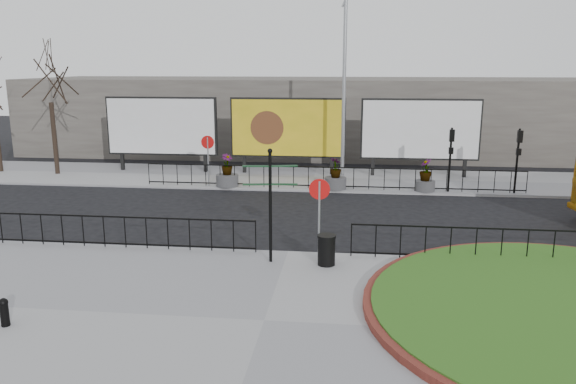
# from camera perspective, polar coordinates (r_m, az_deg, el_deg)

# --- Properties ---
(ground) EXTENTS (90.00, 90.00, 0.00)m
(ground) POSITION_cam_1_polar(r_m,az_deg,el_deg) (18.12, 0.02, -6.38)
(ground) COLOR black
(ground) RESTS_ON ground
(pavement_near) EXTENTS (30.00, 10.00, 0.12)m
(pavement_near) POSITION_cam_1_polar(r_m,az_deg,el_deg) (13.51, -2.43, -13.11)
(pavement_near) COLOR gray
(pavement_near) RESTS_ON ground
(pavement_far) EXTENTS (44.00, 6.00, 0.12)m
(pavement_far) POSITION_cam_1_polar(r_m,az_deg,el_deg) (29.65, 2.63, 1.38)
(pavement_far) COLOR gray
(pavement_far) RESTS_ON ground
(railing_near_left) EXTENTS (10.00, 0.10, 1.10)m
(railing_near_left) POSITION_cam_1_polar(r_m,az_deg,el_deg) (19.23, -18.19, -3.80)
(railing_near_left) COLOR black
(railing_near_left) RESTS_ON pavement_near
(railing_near_right) EXTENTS (9.00, 0.10, 1.10)m
(railing_near_right) POSITION_cam_1_polar(r_m,az_deg,el_deg) (18.11, 20.89, -5.04)
(railing_near_right) COLOR black
(railing_near_right) RESTS_ON pavement_near
(railing_far) EXTENTS (18.00, 0.10, 1.10)m
(railing_far) POSITION_cam_1_polar(r_m,az_deg,el_deg) (26.84, 4.38, 1.45)
(railing_far) COLOR black
(railing_far) RESTS_ON pavement_far
(speed_sign_far) EXTENTS (0.64, 0.07, 2.47)m
(speed_sign_far) POSITION_cam_1_polar(r_m,az_deg,el_deg) (27.59, -8.15, 4.30)
(speed_sign_far) COLOR gray
(speed_sign_far) RESTS_ON pavement_far
(speed_sign_near) EXTENTS (0.64, 0.07, 2.47)m
(speed_sign_near) POSITION_cam_1_polar(r_m,az_deg,el_deg) (17.11, 3.20, -0.87)
(speed_sign_near) COLOR gray
(speed_sign_near) RESTS_ON pavement_near
(billboard_left) EXTENTS (6.20, 0.31, 4.10)m
(billboard_left) POSITION_cam_1_polar(r_m,az_deg,el_deg) (31.90, -12.71, 6.51)
(billboard_left) COLOR black
(billboard_left) RESTS_ON pavement_far
(billboard_mid) EXTENTS (6.20, 0.31, 4.10)m
(billboard_mid) POSITION_cam_1_polar(r_m,az_deg,el_deg) (30.35, -0.04, 6.51)
(billboard_mid) COLOR black
(billboard_mid) RESTS_ON pavement_far
(billboard_right) EXTENTS (6.20, 0.31, 4.10)m
(billboard_right) POSITION_cam_1_polar(r_m,az_deg,el_deg) (30.36, 13.28, 6.17)
(billboard_right) COLOR black
(billboard_right) RESTS_ON pavement_far
(lamp_post) EXTENTS (0.74, 0.18, 9.23)m
(lamp_post) POSITION_cam_1_polar(r_m,az_deg,el_deg) (28.02, 5.72, 10.48)
(lamp_post) COLOR gray
(lamp_post) RESTS_ON pavement_far
(signal_pole_a) EXTENTS (0.22, 0.26, 3.00)m
(signal_pole_a) POSITION_cam_1_polar(r_m,az_deg,el_deg) (27.01, 16.21, 4.13)
(signal_pole_a) COLOR black
(signal_pole_a) RESTS_ON pavement_far
(signal_pole_b) EXTENTS (0.22, 0.26, 3.00)m
(signal_pole_b) POSITION_cam_1_polar(r_m,az_deg,el_deg) (27.67, 22.35, 3.87)
(signal_pole_b) COLOR black
(signal_pole_b) RESTS_ON pavement_far
(tree_left) EXTENTS (2.00, 2.00, 7.00)m
(tree_left) POSITION_cam_1_polar(r_m,az_deg,el_deg) (32.72, -22.88, 7.77)
(tree_left) COLOR #2D2119
(tree_left) RESTS_ON pavement_far
(building_backdrop) EXTENTS (40.00, 10.00, 5.00)m
(building_backdrop) POSITION_cam_1_polar(r_m,az_deg,el_deg) (39.19, 3.68, 7.79)
(building_backdrop) COLOR #645F58
(building_backdrop) RESTS_ON ground
(fingerpost_sign) EXTENTS (1.62, 0.47, 3.47)m
(fingerpost_sign) POSITION_cam_1_polar(r_m,az_deg,el_deg) (16.59, -1.82, -0.25)
(fingerpost_sign) COLOR black
(fingerpost_sign) RESTS_ON pavement_near
(bollard) EXTENTS (0.22, 0.22, 0.67)m
(bollard) POSITION_cam_1_polar(r_m,az_deg,el_deg) (14.59, -26.88, -10.71)
(bollard) COLOR black
(bollard) RESTS_ON pavement_near
(litter_bin) EXTENTS (0.56, 0.56, 0.92)m
(litter_bin) POSITION_cam_1_polar(r_m,az_deg,el_deg) (16.79, 3.93, -5.88)
(litter_bin) COLOR black
(litter_bin) RESTS_ON pavement_near
(planter_a) EXTENTS (1.09, 1.09, 1.59)m
(planter_a) POSITION_cam_1_polar(r_m,az_deg,el_deg) (27.58, -6.20, 1.71)
(planter_a) COLOR #4C4C4F
(planter_a) RESTS_ON pavement_far
(planter_b) EXTENTS (1.05, 1.05, 1.51)m
(planter_b) POSITION_cam_1_polar(r_m,az_deg,el_deg) (26.94, 4.84, 1.41)
(planter_b) COLOR #4C4C4F
(planter_b) RESTS_ON pavement_far
(planter_c) EXTENTS (0.94, 0.94, 1.53)m
(planter_c) POSITION_cam_1_polar(r_m,az_deg,el_deg) (27.14, 13.77, 1.32)
(planter_c) COLOR #4C4C4F
(planter_c) RESTS_ON pavement_far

